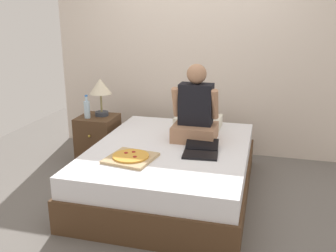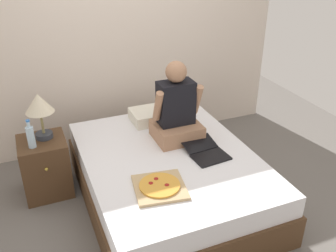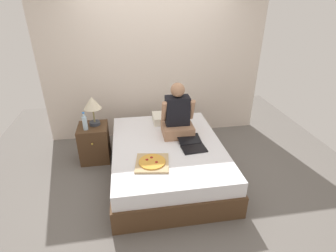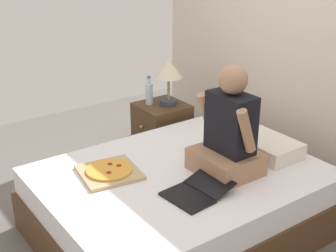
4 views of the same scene
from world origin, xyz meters
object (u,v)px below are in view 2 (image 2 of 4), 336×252
(person_seated, at_px, (176,111))
(pizza_box, at_px, (160,187))
(bed, at_px, (169,178))
(laptop, at_px, (207,153))
(lamp_on_left_nightstand, at_px, (39,106))
(nightstand_left, at_px, (46,166))
(water_bottle, at_px, (31,136))

(person_seated, bearing_deg, pizza_box, -122.30)
(bed, bearing_deg, laptop, -21.16)
(lamp_on_left_nightstand, distance_m, person_seated, 1.27)
(pizza_box, bearing_deg, person_seated, 57.70)
(bed, height_order, nightstand_left, nightstand_left)
(person_seated, height_order, pizza_box, person_seated)
(bed, relative_size, person_seated, 2.57)
(pizza_box, bearing_deg, lamp_on_left_nightstand, 125.61)
(person_seated, bearing_deg, bed, -124.71)
(lamp_on_left_nightstand, bearing_deg, person_seated, -16.26)
(person_seated, relative_size, pizza_box, 1.71)
(nightstand_left, bearing_deg, bed, -28.63)
(pizza_box, bearing_deg, laptop, 28.04)
(lamp_on_left_nightstand, bearing_deg, nightstand_left, -128.63)
(bed, bearing_deg, pizza_box, -120.71)
(laptop, relative_size, pizza_box, 0.97)
(pizza_box, bearing_deg, water_bottle, 133.65)
(bed, height_order, person_seated, person_seated)
(bed, distance_m, lamp_on_left_nightstand, 1.37)
(lamp_on_left_nightstand, xyz_separation_m, water_bottle, (-0.12, -0.14, -0.22))
(water_bottle, bearing_deg, laptop, -22.76)
(lamp_on_left_nightstand, xyz_separation_m, pizza_box, (0.76, -1.07, -0.38))
(water_bottle, distance_m, laptop, 1.60)
(person_seated, bearing_deg, lamp_on_left_nightstand, 163.74)
(water_bottle, height_order, pizza_box, water_bottle)
(bed, distance_m, laptop, 0.44)
(laptop, height_order, pizza_box, laptop)
(nightstand_left, bearing_deg, laptop, -26.96)
(nightstand_left, bearing_deg, water_bottle, -131.65)
(nightstand_left, height_order, lamp_on_left_nightstand, lamp_on_left_nightstand)
(lamp_on_left_nightstand, relative_size, person_seated, 0.58)
(bed, height_order, water_bottle, water_bottle)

